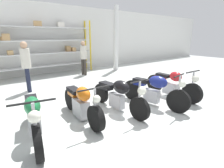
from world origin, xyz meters
TOP-DOWN VIEW (x-y plane):
  - ground_plane at (0.00, 0.00)m, footprint 30.00×30.00m
  - back_wall at (0.00, 6.33)m, footprint 30.00×0.08m
  - shelving_rack at (0.06, 5.96)m, footprint 4.94×0.63m
  - support_pillar at (3.70, 4.75)m, footprint 0.28×0.28m
  - motorcycle_green at (-2.15, 0.13)m, footprint 0.74×2.07m
  - motorcycle_orange at (-1.00, 0.34)m, footprint 0.73×1.99m
  - motorcycle_black at (0.02, 0.15)m, footprint 0.59×2.13m
  - motorcycle_blue at (1.05, -0.22)m, footprint 0.64×2.11m
  - motorcycle_red at (2.12, -0.11)m, footprint 0.67×2.09m
  - person_browsing at (1.52, 4.69)m, footprint 0.40×0.40m
  - person_near_rack at (-1.46, 3.47)m, footprint 0.35×0.35m

SIDE VIEW (x-z plane):
  - ground_plane at x=0.00m, z-range 0.00..0.00m
  - motorcycle_orange at x=-1.00m, z-range -0.07..0.89m
  - motorcycle_red at x=2.12m, z-range -0.07..0.93m
  - motorcycle_green at x=-2.15m, z-range -0.04..0.97m
  - motorcycle_black at x=0.02m, z-range -0.03..0.96m
  - motorcycle_blue at x=1.05m, z-range -0.04..0.99m
  - person_browsing at x=1.52m, z-range 0.16..1.88m
  - person_near_rack at x=-1.46m, z-range 0.17..1.96m
  - shelving_rack at x=0.06m, z-range 0.09..2.89m
  - back_wall at x=0.00m, z-range 0.00..3.60m
  - support_pillar at x=3.70m, z-range 0.00..3.60m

